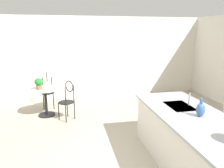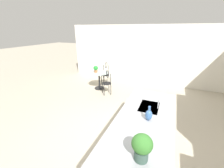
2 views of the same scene
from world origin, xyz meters
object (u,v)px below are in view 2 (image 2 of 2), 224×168
(chair_by_island, at_px, (106,72))
(potted_plant_on_table, at_px, (96,69))
(bistro_table, at_px, (99,79))
(chair_near_window, at_px, (107,81))
(vase_on_counter, at_px, (149,115))
(potted_plant_counter_far, at_px, (142,146))

(chair_by_island, distance_m, potted_plant_on_table, 0.77)
(bistro_table, height_order, chair_near_window, chair_near_window)
(chair_near_window, xyz_separation_m, potted_plant_on_table, (-0.40, -0.71, 0.33))
(potted_plant_on_table, distance_m, vase_on_counter, 3.94)
(bistro_table, height_order, vase_on_counter, vase_on_counter)
(bistro_table, distance_m, potted_plant_on_table, 0.48)
(chair_near_window, bearing_deg, vase_on_counter, 39.22)
(potted_plant_on_table, relative_size, vase_on_counter, 1.01)
(chair_near_window, relative_size, chair_by_island, 1.00)
(bistro_table, xyz_separation_m, potted_plant_on_table, (0.03, -0.14, 0.46))
(bistro_table, xyz_separation_m, chair_near_window, (0.44, 0.57, 0.13))
(vase_on_counter, bearing_deg, potted_plant_counter_far, 3.61)
(bistro_table, xyz_separation_m, potted_plant_counter_far, (3.79, 2.63, 0.69))
(chair_near_window, height_order, potted_plant_counter_far, potted_plant_counter_far)
(chair_near_window, xyz_separation_m, potted_plant_counter_far, (3.35, 2.06, 0.56))
(chair_by_island, height_order, potted_plant_on_table, chair_by_island)
(chair_near_window, bearing_deg, chair_by_island, -152.31)
(bistro_table, bearing_deg, chair_by_island, -179.97)
(potted_plant_on_table, bearing_deg, bistro_table, 102.85)
(chair_near_window, relative_size, potted_plant_on_table, 3.57)
(chair_by_island, xyz_separation_m, vase_on_counter, (3.54, 2.57, 0.46))
(potted_plant_on_table, relative_size, potted_plant_counter_far, 0.77)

